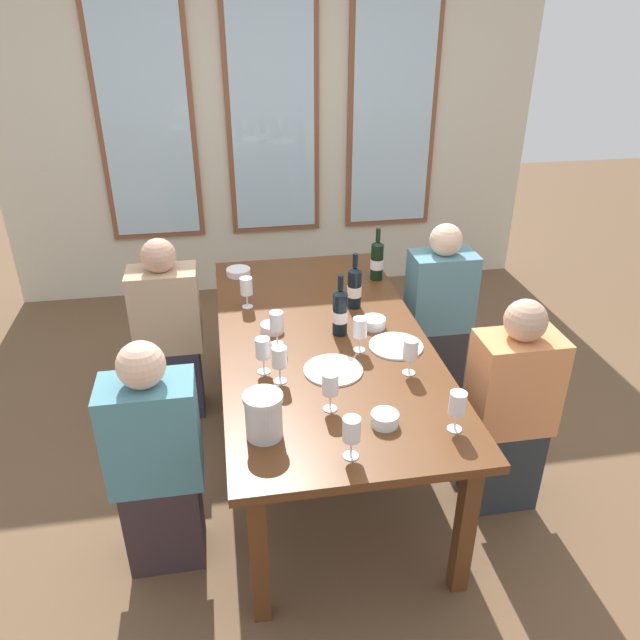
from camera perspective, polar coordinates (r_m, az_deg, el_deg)
ground_plane at (r=3.54m, az=0.25°, el=-12.04°), size 12.00×12.00×0.00m
back_wall_with_windows at (r=5.05m, az=-4.43°, el=18.49°), size 4.23×0.10×2.90m
dining_table at (r=3.15m, az=0.27°, el=-2.68°), size 1.03×2.12×0.74m
white_plate_0 at (r=3.05m, az=7.00°, el=-2.38°), size 0.27×0.27×0.01m
white_plate_1 at (r=2.84m, az=1.22°, el=-4.62°), size 0.27×0.27×0.01m
metal_pitcher at (r=2.42m, az=-5.20°, el=-8.73°), size 0.16×0.16×0.19m
wine_bottle_0 at (r=3.72m, az=5.27°, el=5.52°), size 0.08×0.08×0.32m
wine_bottle_1 at (r=3.09m, az=1.86°, el=0.76°), size 0.08×0.08×0.32m
wine_bottle_2 at (r=3.37m, az=3.19°, el=3.05°), size 0.08×0.08×0.31m
tasting_bowl_0 at (r=3.83m, az=-7.52°, el=4.41°), size 0.15×0.15×0.04m
tasting_bowl_1 at (r=2.52m, az=5.97°, el=-9.05°), size 0.11×0.11×0.05m
tasting_bowl_2 at (r=3.21m, az=4.95°, el=-0.24°), size 0.13×0.13×0.05m
tasting_bowl_3 at (r=3.16m, az=-4.42°, el=-0.71°), size 0.12×0.12×0.04m
wine_glass_0 at (r=2.71m, az=-3.76°, el=-3.51°), size 0.07×0.07×0.17m
wine_glass_1 at (r=2.53m, az=0.96°, el=-5.97°), size 0.07×0.07×0.17m
wine_glass_2 at (r=2.80m, az=8.31°, el=-2.83°), size 0.07×0.07×0.17m
wine_glass_3 at (r=2.48m, az=12.53°, el=-7.66°), size 0.07×0.07×0.17m
wine_glass_4 at (r=2.79m, az=-5.28°, el=-2.67°), size 0.07×0.07×0.17m
wine_glass_5 at (r=3.39m, az=-6.79°, el=2.97°), size 0.07×0.07×0.17m
wine_glass_6 at (r=2.30m, az=2.92°, el=-10.10°), size 0.07×0.07×0.17m
wine_glass_7 at (r=3.01m, az=-4.02°, el=-0.25°), size 0.07×0.07×0.17m
wine_glass_8 at (r=2.95m, az=3.69°, el=-0.84°), size 0.07×0.07×0.17m
seated_person_0 at (r=2.75m, az=-14.80°, el=-12.70°), size 0.38×0.24×1.11m
seated_person_1 at (r=3.08m, az=17.04°, el=-8.11°), size 0.38×0.24×1.11m
seated_person_2 at (r=3.68m, az=-13.74°, el=-1.30°), size 0.38×0.24×1.11m
seated_person_3 at (r=3.85m, az=10.84°, el=0.43°), size 0.38×0.24×1.11m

